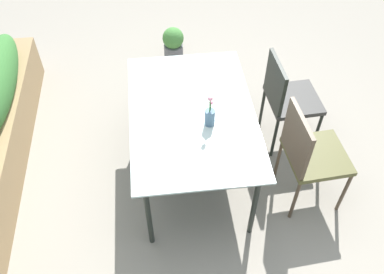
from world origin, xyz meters
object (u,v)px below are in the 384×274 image
object	(u,v)px
chair_near_left	(309,152)
flower_vase	(210,116)
dining_table	(192,117)
potted_plant	(173,46)
chair_near_right	(287,96)

from	to	relation	value
chair_near_left	flower_vase	distance (m)	0.80
dining_table	potted_plant	bearing A→B (deg)	0.80
potted_plant	dining_table	bearing A→B (deg)	-179.20
dining_table	chair_near_right	bearing A→B (deg)	-69.72
dining_table	potted_plant	world-z (taller)	dining_table
dining_table	chair_near_left	bearing A→B (deg)	-110.93
chair_near_right	flower_vase	world-z (taller)	flower_vase
dining_table	flower_vase	distance (m)	0.22
dining_table	chair_near_right	size ratio (longest dim) A/B	1.56
chair_near_right	chair_near_left	distance (m)	0.63
flower_vase	chair_near_right	bearing A→B (deg)	-58.75
chair_near_right	chair_near_left	world-z (taller)	chair_near_left
chair_near_left	potted_plant	size ratio (longest dim) A/B	2.08
chair_near_left	potted_plant	bearing A→B (deg)	-158.98
dining_table	potted_plant	distance (m)	1.61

